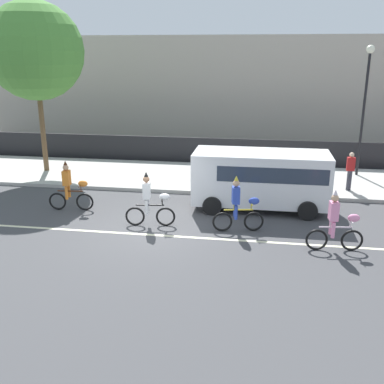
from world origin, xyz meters
TOP-DOWN VIEW (x-y plane):
  - ground_plane at (0.00, 0.00)m, footprint 80.00×80.00m
  - road_centre_line at (0.00, -0.50)m, footprint 36.00×0.14m
  - sidewalk_curb at (0.00, 6.50)m, footprint 60.00×5.00m
  - fence_line at (0.00, 9.40)m, footprint 40.00×0.08m
  - building_backdrop at (0.02, 18.00)m, footprint 28.00×8.00m
  - parade_cyclist_orange at (-3.49, 1.39)m, footprint 1.72×0.50m
  - parade_cyclist_zebra at (-0.15, 0.30)m, footprint 1.72×0.51m
  - parade_cyclist_cobalt at (2.85, 0.29)m, footprint 1.70×0.54m
  - parade_cyclist_pink at (5.79, -0.80)m, footprint 1.72×0.50m
  - parked_van_white at (3.58, 2.70)m, footprint 5.00×2.22m
  - street_lamp_post at (8.00, 7.82)m, footprint 0.36×0.36m
  - street_tree_near_lamp at (-6.91, 6.30)m, footprint 4.45×4.45m
  - pedestrian_onlooker at (7.18, 5.17)m, footprint 0.32×0.20m

SIDE VIEW (x-z plane):
  - ground_plane at x=0.00m, z-range 0.00..0.00m
  - road_centre_line at x=0.00m, z-range 0.00..0.01m
  - sidewalk_curb at x=0.00m, z-range 0.00..0.15m
  - fence_line at x=0.00m, z-range 0.00..1.40m
  - parade_cyclist_orange at x=-3.49m, z-range -0.12..1.80m
  - parade_cyclist_zebra at x=-0.15m, z-range -0.12..1.80m
  - parade_cyclist_cobalt at x=2.85m, z-range -0.12..1.80m
  - parade_cyclist_pink at x=5.79m, z-range -0.12..1.80m
  - pedestrian_onlooker at x=7.18m, z-range 0.20..1.82m
  - parked_van_white at x=3.58m, z-range 0.19..2.37m
  - building_backdrop at x=0.02m, z-range 0.00..6.67m
  - street_lamp_post at x=8.00m, z-range 1.06..6.92m
  - street_tree_near_lamp at x=-6.91m, z-range 1.83..9.66m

